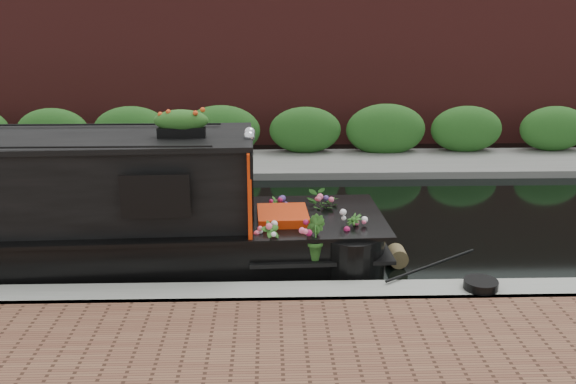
{
  "coord_description": "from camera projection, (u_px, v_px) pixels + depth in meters",
  "views": [
    {
      "loc": [
        1.27,
        -11.25,
        4.1
      ],
      "look_at": [
        1.58,
        -0.6,
        0.83
      ],
      "focal_mm": 40.0,
      "sensor_mm": 36.0,
      "label": 1
    }
  ],
  "objects": [
    {
      "name": "near_bank_coping",
      "position": [
        179.0,
        308.0,
        8.77
      ],
      "size": [
        40.0,
        0.6,
        0.5
      ],
      "primitive_type": "cube",
      "color": "gray",
      "rests_on": "ground"
    },
    {
      "name": "far_brick_wall",
      "position": [
        227.0,
        141.0,
        18.8
      ],
      "size": [
        40.0,
        1.0,
        8.0
      ],
      "primitive_type": "cube",
      "color": "#57201D",
      "rests_on": "ground"
    },
    {
      "name": "rope_fender",
      "position": [
        397.0,
        256.0,
        10.15
      ],
      "size": [
        0.3,
        0.35,
        0.3
      ],
      "primitive_type": "cylinder",
      "rotation": [
        1.57,
        0.0,
        0.0
      ],
      "color": "brown",
      "rests_on": "ground"
    },
    {
      "name": "coiled_mooring_rope",
      "position": [
        481.0,
        284.0,
        8.78
      ],
      "size": [
        0.47,
        0.47,
        0.12
      ],
      "primitive_type": "cylinder",
      "color": "black",
      "rests_on": "near_bank_coping"
    },
    {
      "name": "far_hedge",
      "position": [
        222.0,
        159.0,
        16.79
      ],
      "size": [
        40.0,
        1.1,
        2.8
      ],
      "primitive_type": "cube",
      "color": "#24561C",
      "rests_on": "ground"
    },
    {
      "name": "far_bank_path",
      "position": [
        219.0,
        168.0,
        15.93
      ],
      "size": [
        40.0,
        2.4,
        0.34
      ],
      "primitive_type": "cube",
      "color": "slate",
      "rests_on": "ground"
    },
    {
      "name": "ground",
      "position": [
        202.0,
        226.0,
        11.92
      ],
      "size": [
        80.0,
        80.0,
        0.0
      ],
      "primitive_type": "plane",
      "color": "black",
      "rests_on": "ground"
    }
  ]
}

